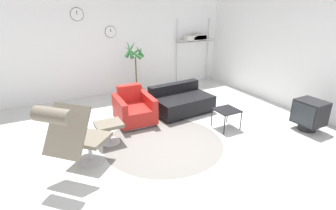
{
  "coord_description": "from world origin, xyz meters",
  "views": [
    {
      "loc": [
        -2.08,
        -3.82,
        2.39
      ],
      "look_at": [
        0.1,
        0.35,
        0.55
      ],
      "focal_mm": 28.0,
      "sensor_mm": 36.0,
      "label": 1
    }
  ],
  "objects_px": {
    "armchair_red": "(134,110)",
    "potted_plant": "(136,74)",
    "side_table": "(227,111)",
    "couch_low": "(181,102)",
    "crt_television": "(310,114)",
    "lounge_chair": "(71,131)",
    "shelf_unit": "(197,39)",
    "ottoman": "(109,128)"
  },
  "relations": [
    {
      "from": "crt_television",
      "to": "shelf_unit",
      "type": "distance_m",
      "value": 4.02
    },
    {
      "from": "potted_plant",
      "to": "shelf_unit",
      "type": "xyz_separation_m",
      "value": [
        2.18,
        0.46,
        0.72
      ]
    },
    {
      "from": "ottoman",
      "to": "shelf_unit",
      "type": "bearing_deg",
      "value": 36.02
    },
    {
      "from": "ottoman",
      "to": "shelf_unit",
      "type": "xyz_separation_m",
      "value": [
        3.52,
        2.56,
        1.08
      ]
    },
    {
      "from": "armchair_red",
      "to": "potted_plant",
      "type": "distance_m",
      "value": 1.62
    },
    {
      "from": "armchair_red",
      "to": "potted_plant",
      "type": "bearing_deg",
      "value": -110.42
    },
    {
      "from": "side_table",
      "to": "crt_television",
      "type": "xyz_separation_m",
      "value": [
        1.4,
        -0.83,
        -0.02
      ]
    },
    {
      "from": "ottoman",
      "to": "armchair_red",
      "type": "relative_size",
      "value": 0.54
    },
    {
      "from": "lounge_chair",
      "to": "crt_television",
      "type": "distance_m",
      "value": 4.43
    },
    {
      "from": "lounge_chair",
      "to": "side_table",
      "type": "relative_size",
      "value": 2.59
    },
    {
      "from": "armchair_red",
      "to": "couch_low",
      "type": "distance_m",
      "value": 1.17
    },
    {
      "from": "side_table",
      "to": "shelf_unit",
      "type": "height_order",
      "value": "shelf_unit"
    },
    {
      "from": "couch_low",
      "to": "potted_plant",
      "type": "relative_size",
      "value": 0.92
    },
    {
      "from": "side_table",
      "to": "armchair_red",
      "type": "bearing_deg",
      "value": 143.43
    },
    {
      "from": "armchair_red",
      "to": "couch_low",
      "type": "bearing_deg",
      "value": -175.88
    },
    {
      "from": "ottoman",
      "to": "couch_low",
      "type": "bearing_deg",
      "value": 19.75
    },
    {
      "from": "potted_plant",
      "to": "couch_low",
      "type": "bearing_deg",
      "value": -68.64
    },
    {
      "from": "lounge_chair",
      "to": "potted_plant",
      "type": "xyz_separation_m",
      "value": [
        2.03,
        2.8,
        -0.07
      ]
    },
    {
      "from": "side_table",
      "to": "crt_television",
      "type": "relative_size",
      "value": 0.73
    },
    {
      "from": "ottoman",
      "to": "side_table",
      "type": "relative_size",
      "value": 1.05
    },
    {
      "from": "ottoman",
      "to": "potted_plant",
      "type": "distance_m",
      "value": 2.51
    },
    {
      "from": "ottoman",
      "to": "potted_plant",
      "type": "relative_size",
      "value": 0.31
    },
    {
      "from": "side_table",
      "to": "potted_plant",
      "type": "height_order",
      "value": "potted_plant"
    },
    {
      "from": "lounge_chair",
      "to": "armchair_red",
      "type": "relative_size",
      "value": 1.33
    },
    {
      "from": "side_table",
      "to": "potted_plant",
      "type": "bearing_deg",
      "value": 109.67
    },
    {
      "from": "armchair_red",
      "to": "side_table",
      "type": "height_order",
      "value": "armchair_red"
    },
    {
      "from": "crt_television",
      "to": "shelf_unit",
      "type": "relative_size",
      "value": 0.32
    },
    {
      "from": "lounge_chair",
      "to": "shelf_unit",
      "type": "xyz_separation_m",
      "value": [
        4.22,
        3.25,
        0.65
      ]
    },
    {
      "from": "potted_plant",
      "to": "shelf_unit",
      "type": "distance_m",
      "value": 2.34
    },
    {
      "from": "side_table",
      "to": "potted_plant",
      "type": "relative_size",
      "value": 0.3
    },
    {
      "from": "couch_low",
      "to": "side_table",
      "type": "height_order",
      "value": "couch_low"
    },
    {
      "from": "armchair_red",
      "to": "potted_plant",
      "type": "xyz_separation_m",
      "value": [
        0.62,
        1.45,
        0.37
      ]
    },
    {
      "from": "side_table",
      "to": "potted_plant",
      "type": "xyz_separation_m",
      "value": [
        -0.93,
        2.6,
        0.28
      ]
    },
    {
      "from": "potted_plant",
      "to": "armchair_red",
      "type": "bearing_deg",
      "value": -113.04
    },
    {
      "from": "armchair_red",
      "to": "side_table",
      "type": "xyz_separation_m",
      "value": [
        1.55,
        -1.15,
        0.09
      ]
    },
    {
      "from": "armchair_red",
      "to": "shelf_unit",
      "type": "height_order",
      "value": "shelf_unit"
    },
    {
      "from": "armchair_red",
      "to": "side_table",
      "type": "distance_m",
      "value": 1.93
    },
    {
      "from": "ottoman",
      "to": "shelf_unit",
      "type": "height_order",
      "value": "shelf_unit"
    },
    {
      "from": "lounge_chair",
      "to": "side_table",
      "type": "bearing_deg",
      "value": 48.92
    },
    {
      "from": "couch_low",
      "to": "crt_television",
      "type": "bearing_deg",
      "value": 126.68
    },
    {
      "from": "lounge_chair",
      "to": "ottoman",
      "type": "xyz_separation_m",
      "value": [
        0.7,
        0.7,
        -0.42
      ]
    },
    {
      "from": "couch_low",
      "to": "lounge_chair",
      "type": "bearing_deg",
      "value": 23.12
    }
  ]
}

